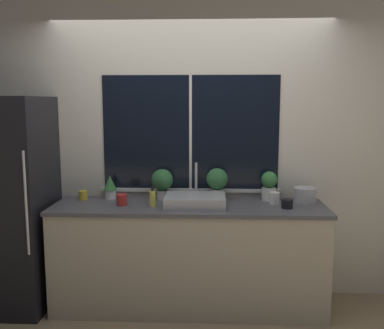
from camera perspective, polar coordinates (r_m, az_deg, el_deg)
The scene contains 15 objects.
ground_plane at distance 3.70m, azimuth -0.67°, elevation -20.41°, with size 14.00×14.00×0.00m, color #937F60.
wall_back at distance 3.92m, azimuth -0.17°, elevation 2.03°, with size 8.00×0.09×2.70m.
counter at distance 3.78m, azimuth -0.43°, elevation -12.18°, with size 2.32×0.60×0.91m.
refrigerator at distance 4.03m, azimuth -23.67°, elevation -4.80°, with size 0.76×0.72×1.83m.
sink at distance 3.62m, azimuth 0.43°, elevation -4.80°, with size 0.51×0.42×0.34m.
potted_plant_far_left at distance 3.94m, azimuth -10.86°, elevation -2.90°, with size 0.12×0.12×0.21m.
potted_plant_center_left at distance 3.84m, azimuth -4.00°, elevation -2.24°, with size 0.19×0.19×0.27m.
potted_plant_center_right at distance 3.82m, azimuth 3.35°, elevation -2.29°, with size 0.19×0.19×0.29m.
potted_plant_far_right at distance 3.86m, azimuth 10.24°, elevation -2.73°, with size 0.14×0.14×0.26m.
soap_bottle at distance 3.61m, azimuth -5.29°, elevation -4.49°, with size 0.05×0.05×0.17m.
mug_red at distance 3.68m, azimuth -9.35°, elevation -4.66°, with size 0.09×0.09×0.09m.
mug_white at distance 3.74m, azimuth 10.92°, elevation -4.44°, with size 0.09×0.09×0.10m.
mug_yellow at distance 3.96m, azimuth -14.32°, elevation -3.97°, with size 0.08×0.08×0.08m.
mug_black at distance 3.62m, azimuth 12.56°, elevation -5.12°, with size 0.09×0.09×0.08m.
kettle at distance 3.87m, azimuth 14.83°, elevation -3.86°, with size 0.19×0.19×0.14m.
Camera 1 is at (0.18, -3.24, 1.78)m, focal length 40.00 mm.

